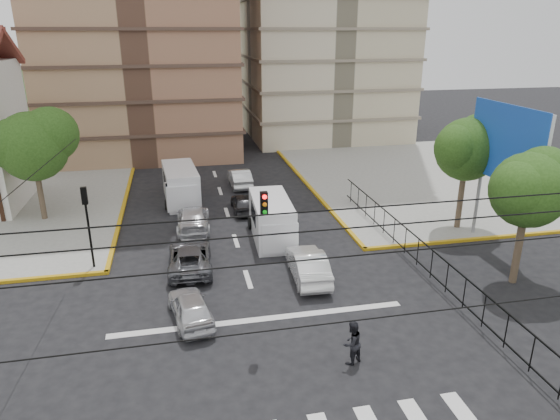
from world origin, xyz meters
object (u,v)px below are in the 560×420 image
object	(u,v)px
van_right_lane	(272,221)
car_silver_front_left	(191,307)
car_white_front_right	(308,264)
traffic_light_nw	(87,214)
pedestrian_crosswalk	(352,343)
van_left_lane	(181,186)

from	to	relation	value
van_right_lane	car_silver_front_left	world-z (taller)	van_right_lane
car_silver_front_left	car_white_front_right	bearing A→B (deg)	-164.44
traffic_light_nw	car_silver_front_left	distance (m)	8.13
traffic_light_nw	car_silver_front_left	bearing A→B (deg)	-51.47
van_right_lane	car_silver_front_left	size ratio (longest dim) A/B	1.46
traffic_light_nw	van_right_lane	xyz separation A→B (m)	(9.98, 1.91, -1.91)
car_white_front_right	pedestrian_crosswalk	xyz separation A→B (m)	(-0.15, -7.01, 0.13)
van_right_lane	car_white_front_right	world-z (taller)	van_right_lane
car_silver_front_left	car_white_front_right	size ratio (longest dim) A/B	0.84
van_left_lane	pedestrian_crosswalk	size ratio (longest dim) A/B	3.30
van_right_lane	car_white_front_right	size ratio (longest dim) A/B	1.22
traffic_light_nw	car_white_front_right	world-z (taller)	traffic_light_nw
car_white_front_right	traffic_light_nw	bearing A→B (deg)	-13.89
traffic_light_nw	van_right_lane	world-z (taller)	traffic_light_nw
van_left_lane	traffic_light_nw	bearing A→B (deg)	-120.12
van_left_lane	car_white_front_right	world-z (taller)	van_left_lane
car_silver_front_left	pedestrian_crosswalk	size ratio (longest dim) A/B	2.17
van_left_lane	car_silver_front_left	bearing A→B (deg)	-94.49
car_silver_front_left	traffic_light_nw	bearing A→B (deg)	-60.91
traffic_light_nw	pedestrian_crosswalk	world-z (taller)	traffic_light_nw
traffic_light_nw	van_right_lane	bearing A→B (deg)	10.84
traffic_light_nw	van_right_lane	size ratio (longest dim) A/B	0.79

